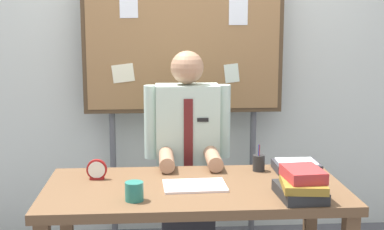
# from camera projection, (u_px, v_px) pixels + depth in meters

# --- Properties ---
(back_wall) EXTENTS (6.40, 0.08, 2.70)m
(back_wall) POSITION_uv_depth(u_px,v_px,m) (182.00, 53.00, 3.99)
(back_wall) COLOR silver
(back_wall) RESTS_ON ground_plane
(desk) EXTENTS (1.60, 0.79, 0.72)m
(desk) POSITION_uv_depth(u_px,v_px,m) (194.00, 201.00, 2.88)
(desk) COLOR brown
(desk) RESTS_ON ground_plane
(person) EXTENTS (0.55, 0.56, 1.41)m
(person) POSITION_uv_depth(u_px,v_px,m) (187.00, 167.00, 3.48)
(person) COLOR #2D2D33
(person) RESTS_ON ground_plane
(bulletin_board) EXTENTS (1.41, 0.09, 1.97)m
(bulletin_board) POSITION_uv_depth(u_px,v_px,m) (183.00, 44.00, 3.78)
(bulletin_board) COLOR #4C3823
(bulletin_board) RESTS_ON ground_plane
(book_stack) EXTENTS (0.24, 0.32, 0.15)m
(book_stack) POSITION_uv_depth(u_px,v_px,m) (302.00, 185.00, 2.65)
(book_stack) COLOR #262626
(book_stack) RESTS_ON desk
(open_notebook) EXTENTS (0.34, 0.24, 0.01)m
(open_notebook) POSITION_uv_depth(u_px,v_px,m) (195.00, 186.00, 2.85)
(open_notebook) COLOR silver
(open_notebook) RESTS_ON desk
(desk_clock) EXTENTS (0.11, 0.04, 0.11)m
(desk_clock) POSITION_uv_depth(u_px,v_px,m) (97.00, 170.00, 2.97)
(desk_clock) COLOR maroon
(desk_clock) RESTS_ON desk
(coffee_mug) EXTENTS (0.09, 0.09, 0.09)m
(coffee_mug) POSITION_uv_depth(u_px,v_px,m) (134.00, 191.00, 2.62)
(coffee_mug) COLOR #267266
(coffee_mug) RESTS_ON desk
(pen_holder) EXTENTS (0.07, 0.07, 0.16)m
(pen_holder) POSITION_uv_depth(u_px,v_px,m) (259.00, 163.00, 3.14)
(pen_holder) COLOR #262626
(pen_holder) RESTS_ON desk
(paper_tray) EXTENTS (0.26, 0.20, 0.06)m
(paper_tray) POSITION_uv_depth(u_px,v_px,m) (296.00, 166.00, 3.15)
(paper_tray) COLOR #333338
(paper_tray) RESTS_ON desk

